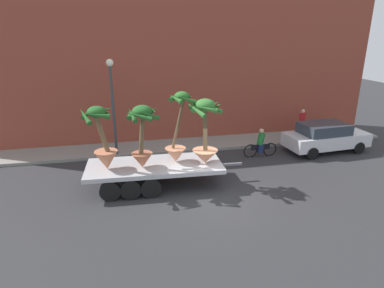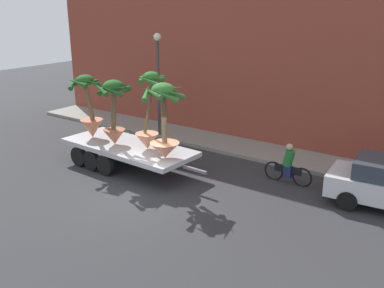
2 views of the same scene
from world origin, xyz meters
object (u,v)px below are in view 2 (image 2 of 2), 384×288
Objects in this scene: potted_palm_front at (114,109)px; cyclist at (288,166)px; potted_palm_middle at (149,118)px; street_lamp at (158,71)px; flatbed_trailer at (124,149)px; potted_palm_extra at (89,110)px; potted_palm_rear at (164,122)px.

cyclist is at bearing 21.85° from potted_palm_front.
potted_palm_middle is 1.62× the size of cyclist.
potted_palm_front is 0.53× the size of street_lamp.
potted_palm_extra is at bearing -176.54° from flatbed_trailer.
potted_palm_extra is at bearing 175.27° from potted_palm_front.
flatbed_trailer is 2.23× the size of potted_palm_middle.
potted_palm_extra is (-3.00, -0.19, -0.08)m from potted_palm_middle.
potted_palm_extra is (-1.53, 0.13, -0.28)m from potted_palm_front.
potted_palm_rear is at bearing -48.74° from street_lamp.
flatbed_trailer is at bearing -176.06° from potted_palm_middle.
cyclist is at bearing 24.61° from potted_palm_middle.
flatbed_trailer is 2.83m from potted_palm_rear.
potted_palm_extra reaches higher than cyclist.
street_lamp reaches higher than potted_palm_rear.
potted_palm_front is at bearing 177.87° from potted_palm_rear.
potted_palm_middle is (1.28, 0.09, 1.44)m from flatbed_trailer.
potted_palm_front is (-0.19, -0.23, 1.64)m from flatbed_trailer.
street_lamp is at bearing 124.66° from potted_palm_middle.
potted_palm_rear is 5.64m from street_lamp.
potted_palm_middle reaches higher than cyclist.
flatbed_trailer is 1.92m from potted_palm_middle.
potted_palm_middle is 1.52m from potted_palm_front.
cyclist is (6.01, 2.25, -0.09)m from flatbed_trailer.
cyclist is (6.20, 2.49, -1.72)m from potted_palm_front.
street_lamp reaches higher than flatbed_trailer.
street_lamp is (-2.61, 3.77, 1.04)m from potted_palm_middle.
potted_palm_rear is 1.06× the size of potted_palm_front.
potted_palm_extra is 1.40× the size of cyclist.
cyclist is at bearing 20.57° from flatbed_trailer.
potted_palm_extra is at bearing -163.04° from cyclist.
potted_palm_middle is 1.16× the size of potted_palm_front.
potted_palm_middle reaches higher than potted_palm_extra.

